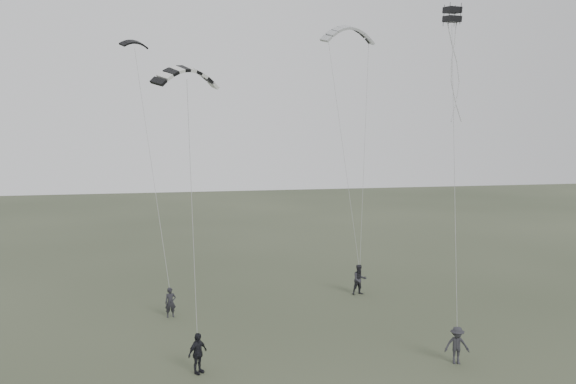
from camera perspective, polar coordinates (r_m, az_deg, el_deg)
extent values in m
plane|color=#333C29|center=(25.96, 0.68, -16.76)|extent=(140.00, 140.00, 0.00)
imported|color=black|center=(31.80, -11.85, -10.92)|extent=(0.65, 0.48, 1.64)
imported|color=#25242A|center=(35.45, 7.28, -8.82)|extent=(0.98, 0.80, 1.88)
imported|color=black|center=(24.72, -9.17, -15.87)|extent=(1.03, 1.01, 1.74)
imported|color=#26262B|center=(26.42, 16.79, -14.68)|extent=(1.18, 0.85, 1.65)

